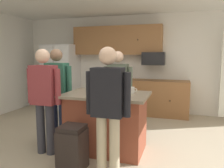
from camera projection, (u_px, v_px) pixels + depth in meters
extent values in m
plane|color=#B7A88E|center=(96.00, 150.00, 3.59)|extent=(7.04, 7.04, 0.00)
cube|color=white|center=(133.00, 64.00, 6.07)|extent=(6.40, 0.10, 2.60)
cube|color=#936038|center=(117.00, 41.00, 5.91)|extent=(2.40, 0.35, 0.75)
sphere|color=#4C3823|center=(138.00, 40.00, 5.56)|extent=(0.04, 0.04, 0.04)
cube|color=#936038|center=(153.00, 97.00, 5.70)|extent=(1.80, 0.60, 0.90)
sphere|color=#4C3823|center=(170.00, 101.00, 5.27)|extent=(0.04, 0.04, 0.04)
cube|color=white|center=(61.00, 77.00, 6.33)|extent=(0.90, 0.70, 1.83)
cube|color=white|center=(47.00, 78.00, 6.04)|extent=(0.43, 0.04, 1.75)
cube|color=white|center=(62.00, 79.00, 5.91)|extent=(0.43, 0.04, 1.75)
cylinder|color=#B2B2B7|center=(54.00, 75.00, 5.94)|extent=(0.02, 0.02, 0.35)
cube|color=black|center=(154.00, 59.00, 5.59)|extent=(0.56, 0.40, 0.32)
cube|color=brown|center=(107.00, 123.00, 3.57)|extent=(1.19, 0.76, 0.90)
cube|color=gray|center=(106.00, 95.00, 3.51)|extent=(1.33, 0.90, 0.04)
cylinder|color=#383842|center=(41.00, 128.00, 3.47)|extent=(0.13, 0.13, 0.79)
cylinder|color=#383842|center=(50.00, 129.00, 3.42)|extent=(0.13, 0.13, 0.79)
cube|color=maroon|center=(44.00, 85.00, 3.35)|extent=(0.38, 0.22, 0.60)
sphere|color=beige|center=(42.00, 56.00, 3.29)|extent=(0.22, 0.22, 0.22)
cylinder|color=maroon|center=(30.00, 86.00, 3.42)|extent=(0.09, 0.09, 0.54)
cylinder|color=maroon|center=(58.00, 87.00, 3.28)|extent=(0.09, 0.09, 0.54)
cylinder|color=tan|center=(102.00, 146.00, 2.79)|extent=(0.13, 0.13, 0.80)
cylinder|color=tan|center=(114.00, 148.00, 2.74)|extent=(0.13, 0.13, 0.80)
cube|color=black|center=(108.00, 92.00, 2.68)|extent=(0.38, 0.22, 0.60)
sphere|color=beige|center=(108.00, 56.00, 2.62)|extent=(0.22, 0.22, 0.22)
cylinder|color=black|center=(90.00, 93.00, 2.75)|extent=(0.09, 0.09, 0.54)
cylinder|color=black|center=(127.00, 95.00, 2.61)|extent=(0.09, 0.09, 0.54)
cylinder|color=#4C5166|center=(114.00, 113.00, 4.37)|extent=(0.13, 0.13, 0.78)
cylinder|color=#4C5166|center=(122.00, 114.00, 4.32)|extent=(0.13, 0.13, 0.78)
cube|color=#4C5647|center=(118.00, 79.00, 4.25)|extent=(0.38, 0.22, 0.59)
sphere|color=beige|center=(118.00, 57.00, 4.20)|extent=(0.21, 0.21, 0.21)
cylinder|color=#4C5647|center=(106.00, 80.00, 4.33)|extent=(0.09, 0.09, 0.53)
cylinder|color=#4C5647|center=(130.00, 81.00, 4.19)|extent=(0.09, 0.09, 0.53)
cylinder|color=#232D4C|center=(54.00, 117.00, 4.06)|extent=(0.13, 0.13, 0.80)
cylinder|color=#232D4C|center=(62.00, 118.00, 4.01)|extent=(0.13, 0.13, 0.80)
cube|color=#2D6651|center=(57.00, 80.00, 3.94)|extent=(0.38, 0.22, 0.60)
sphere|color=#8C664C|center=(56.00, 55.00, 3.88)|extent=(0.22, 0.22, 0.22)
cylinder|color=#2D6651|center=(45.00, 80.00, 4.01)|extent=(0.09, 0.09, 0.54)
cylinder|color=#2D6651|center=(69.00, 81.00, 3.87)|extent=(0.09, 0.09, 0.54)
cylinder|color=black|center=(111.00, 89.00, 3.51)|extent=(0.07, 0.07, 0.14)
cylinder|color=white|center=(132.00, 90.00, 3.52)|extent=(0.08, 0.08, 0.10)
torus|color=white|center=(135.00, 90.00, 3.51)|extent=(0.06, 0.01, 0.06)
cylinder|color=black|center=(125.00, 92.00, 3.18)|extent=(0.06, 0.06, 0.16)
cylinder|color=#321717|center=(100.00, 86.00, 3.84)|extent=(0.06, 0.06, 0.13)
cylinder|color=#4C6B99|center=(94.00, 90.00, 3.55)|extent=(0.08, 0.08, 0.10)
torus|color=#4C6B99|center=(97.00, 90.00, 3.54)|extent=(0.06, 0.01, 0.06)
cube|color=black|center=(73.00, 150.00, 2.98)|extent=(0.34, 0.34, 0.55)
cube|color=black|center=(72.00, 128.00, 2.93)|extent=(0.32, 0.32, 0.06)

